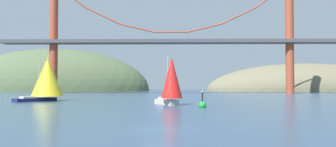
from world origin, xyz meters
TOP-DOWN VIEW (x-y plane):
  - ground_plane at (0.00, 0.00)m, footprint 360.00×360.00m
  - headland_right at (60.00, 135.00)m, footprint 88.29×44.00m
  - headland_left at (-55.00, 135.00)m, footprint 89.29×44.00m
  - suspension_bridge at (-0.00, 95.00)m, footprint 117.58×6.00m
  - sailboat_red_spinnaker at (0.70, 29.20)m, footprint 5.20×6.93m
  - sailboat_yellow_sail at (-23.86, 42.50)m, footprint 9.22×10.21m
  - channel_buoy at (5.21, 24.10)m, footprint 1.10×1.10m

SIDE VIEW (x-z plane):
  - ground_plane at x=0.00m, z-range 0.00..0.00m
  - headland_right at x=60.00m, z-range -12.52..12.52m
  - headland_left at x=-55.00m, z-range -19.45..19.45m
  - channel_buoy at x=5.21m, z-range -0.95..1.69m
  - sailboat_red_spinnaker at x=0.70m, z-range -0.05..7.97m
  - sailboat_yellow_sail at x=-23.86m, z-range -0.53..9.72m
  - suspension_bridge at x=0.00m, z-range -0.56..37.41m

